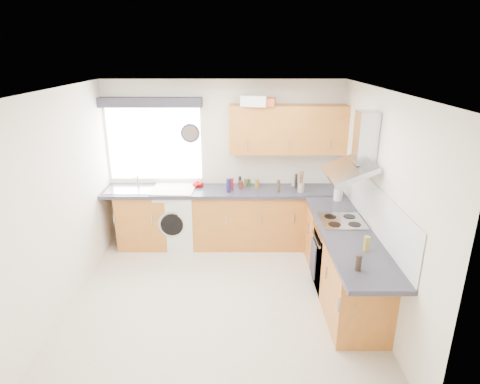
{
  "coord_description": "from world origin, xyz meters",
  "views": [
    {
      "loc": [
        0.24,
        -4.2,
        2.88
      ],
      "look_at": [
        0.25,
        0.85,
        1.1
      ],
      "focal_mm": 30.0,
      "sensor_mm": 36.0,
      "label": 1
    }
  ],
  "objects_px": {
    "extractor_hood": "(357,153)",
    "upper_cabinets": "(288,129)",
    "washing_machine": "(175,216)",
    "oven": "(339,257)"
  },
  "relations": [
    {
      "from": "extractor_hood",
      "to": "washing_machine",
      "type": "xyz_separation_m",
      "value": [
        -2.36,
        1.22,
        -1.31
      ]
    },
    {
      "from": "oven",
      "to": "extractor_hood",
      "type": "xyz_separation_m",
      "value": [
        0.1,
        -0.0,
        1.34
      ]
    },
    {
      "from": "oven",
      "to": "washing_machine",
      "type": "xyz_separation_m",
      "value": [
        -2.26,
        1.22,
        0.04
      ]
    },
    {
      "from": "oven",
      "to": "upper_cabinets",
      "type": "height_order",
      "value": "upper_cabinets"
    },
    {
      "from": "extractor_hood",
      "to": "upper_cabinets",
      "type": "relative_size",
      "value": 0.46
    },
    {
      "from": "extractor_hood",
      "to": "upper_cabinets",
      "type": "xyz_separation_m",
      "value": [
        -0.65,
        1.33,
        0.03
      ]
    },
    {
      "from": "upper_cabinets",
      "to": "washing_machine",
      "type": "xyz_separation_m",
      "value": [
        -1.71,
        -0.1,
        -1.34
      ]
    },
    {
      "from": "oven",
      "to": "washing_machine",
      "type": "distance_m",
      "value": 2.56
    },
    {
      "from": "oven",
      "to": "upper_cabinets",
      "type": "bearing_deg",
      "value": 112.54
    },
    {
      "from": "oven",
      "to": "extractor_hood",
      "type": "height_order",
      "value": "extractor_hood"
    }
  ]
}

